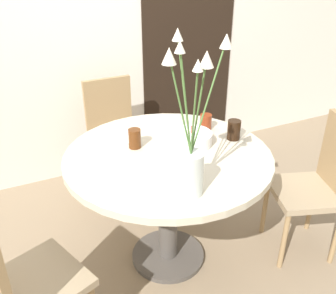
# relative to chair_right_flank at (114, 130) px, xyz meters

# --- Properties ---
(ground_plane) EXTENTS (16.00, 16.00, 0.00)m
(ground_plane) POSITION_rel_chair_right_flank_xyz_m (0.02, -0.95, -0.52)
(ground_plane) COLOR #89755B
(wall_back) EXTENTS (8.00, 0.05, 2.60)m
(wall_back) POSITION_rel_chair_right_flank_xyz_m (0.02, 0.40, 0.78)
(wall_back) COLOR silver
(wall_back) RESTS_ON ground_plane
(doorway_panel) EXTENTS (0.90, 0.01, 2.05)m
(doorway_panel) POSITION_rel_chair_right_flank_xyz_m (0.87, 0.36, 0.50)
(doorway_panel) COLOR black
(doorway_panel) RESTS_ON ground_plane
(dining_table) EXTENTS (1.18, 1.18, 0.78)m
(dining_table) POSITION_rel_chair_right_flank_xyz_m (0.02, -0.95, 0.11)
(dining_table) COLOR beige
(dining_table) RESTS_ON ground_plane
(chair_right_flank) EXTENTS (0.41, 0.41, 0.92)m
(chair_right_flank) POSITION_rel_chair_right_flank_xyz_m (0.00, 0.00, 0.00)
(chair_right_flank) COLOR #9E896B
(chair_right_flank) RESTS_ON ground_plane
(chair_left_flank) EXTENTS (0.51, 0.51, 0.92)m
(chair_left_flank) POSITION_rel_chair_right_flank_xyz_m (-0.87, -1.27, 0.00)
(chair_left_flank) COLOR #9E896B
(chair_left_flank) RESTS_ON ground_plane
(chair_near_front) EXTENTS (0.51, 0.51, 0.92)m
(chair_near_front) POSITION_rel_chair_right_flank_xyz_m (0.91, -1.26, 0.00)
(chair_near_front) COLOR #9E896B
(chair_near_front) RESTS_ON ground_plane
(birthday_cake) EXTENTS (0.25, 0.25, 0.12)m
(birthday_cake) POSITION_rel_chair_right_flank_xyz_m (0.18, -0.91, 0.29)
(birthday_cake) COLOR white
(birthday_cake) RESTS_ON dining_table
(flower_vase) EXTENTS (0.35, 0.23, 0.75)m
(flower_vase) POSITION_rel_chair_right_flank_xyz_m (-0.06, -1.34, 0.49)
(flower_vase) COLOR silver
(flower_vase) RESTS_ON dining_table
(side_plate) EXTENTS (0.19, 0.19, 0.01)m
(side_plate) POSITION_rel_chair_right_flank_xyz_m (-0.14, -0.65, 0.26)
(side_plate) COLOR white
(side_plate) RESTS_ON dining_table
(drink_glass_0) EXTENTS (0.07, 0.07, 0.11)m
(drink_glass_0) POSITION_rel_chair_right_flank_xyz_m (-0.12, -0.80, 0.31)
(drink_glass_0) COLOR #51280F
(drink_glass_0) RESTS_ON dining_table
(drink_glass_1) EXTENTS (0.08, 0.08, 0.12)m
(drink_glass_1) POSITION_rel_chair_right_flank_xyz_m (0.45, -0.95, 0.31)
(drink_glass_1) COLOR black
(drink_glass_1) RESTS_ON dining_table
(drink_glass_2) EXTENTS (0.07, 0.07, 0.10)m
(drink_glass_2) POSITION_rel_chair_right_flank_xyz_m (0.37, -0.76, 0.30)
(drink_glass_2) COLOR maroon
(drink_glass_2) RESTS_ON dining_table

